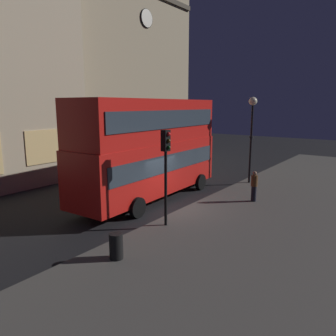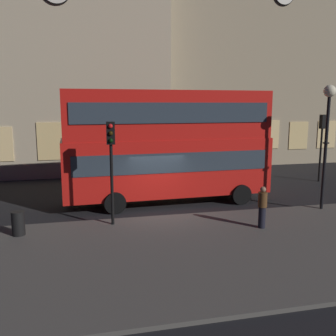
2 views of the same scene
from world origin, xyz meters
name	(u,v)px [view 1 (image 1 of 2)]	position (x,y,z in m)	size (l,w,h in m)	color
ground_plane	(170,209)	(0.00, 0.00, 0.00)	(80.00, 80.00, 0.00)	black
sidewalk_slab	(257,227)	(0.00, -4.44, 0.06)	(44.00, 7.72, 0.12)	#4C4944
building_plain_facade	(107,59)	(11.01, 15.54, 9.51)	(15.83, 9.20, 19.01)	tan
double_decker_bus	(149,145)	(0.75, 1.92, 2.99)	(10.03, 3.17, 5.38)	red
traffic_light_near_kerb	(166,158)	(-2.15, -1.31, 2.99)	(0.33, 0.37, 3.99)	black
traffic_light_far_side	(202,131)	(11.09, 4.66, 2.97)	(0.36, 0.39, 4.13)	black
street_lamp	(252,119)	(7.18, -1.18, 4.19)	(0.52, 0.52, 5.45)	black
pedestrian	(254,186)	(3.33, -2.98, 0.94)	(0.34, 0.34, 1.60)	black
litter_bin	(116,246)	(-5.54, -1.77, 0.55)	(0.46, 0.46, 0.87)	black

